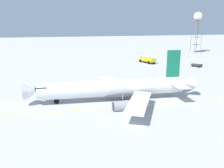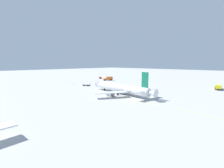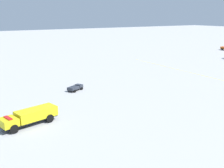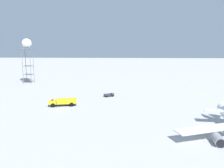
# 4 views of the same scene
# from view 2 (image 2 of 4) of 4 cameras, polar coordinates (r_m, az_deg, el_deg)

# --- Properties ---
(ground_plane) EXTENTS (600.00, 600.00, 0.00)m
(ground_plane) POSITION_cam_2_polar(r_m,az_deg,el_deg) (73.54, 3.80, -3.90)
(ground_plane) COLOR #B2B2B2
(airliner_main) EXTENTS (38.86, 32.22, 11.19)m
(airliner_main) POSITION_cam_2_polar(r_m,az_deg,el_deg) (74.63, 3.36, -1.60)
(airliner_main) COLOR silver
(airliner_main) RESTS_ON ground_plane
(catering_truck_truck) EXTENTS (5.43, 8.27, 3.10)m
(catering_truck_truck) POSITION_cam_2_polar(r_m,az_deg,el_deg) (133.24, -1.28, 2.05)
(catering_truck_truck) COLOR #232326
(catering_truck_truck) RESTS_ON ground_plane
(ops_pickup_truck) EXTENTS (5.80, 4.73, 1.41)m
(ops_pickup_truck) POSITION_cam_2_polar(r_m,az_deg,el_deg) (149.66, -4.25, 2.32)
(ops_pickup_truck) COLOR #232326
(ops_pickup_truck) RESTS_ON ground_plane
(fire_tender_truck) EXTENTS (4.70, 9.72, 2.50)m
(fire_tender_truck) POSITION_cam_2_polar(r_m,az_deg,el_deg) (105.66, 34.06, -0.83)
(fire_tender_truck) COLOR #232326
(fire_tender_truck) RESTS_ON ground_plane
(pushback_tug_truck) EXTENTS (5.09, 4.12, 1.30)m
(pushback_tug_truck) POSITION_cam_2_polar(r_m,az_deg,el_deg) (102.84, -9.18, -0.20)
(pushback_tug_truck) COLOR #232326
(pushback_tug_truck) RESTS_ON ground_plane
(taxiway_centreline) EXTENTS (137.93, 5.39, 0.01)m
(taxiway_centreline) POSITION_cam_2_polar(r_m,az_deg,el_deg) (67.95, 4.06, -4.86)
(taxiway_centreline) COLOR yellow
(taxiway_centreline) RESTS_ON ground_plane
(safety_cone_near) EXTENTS (0.36, 0.36, 0.55)m
(safety_cone_near) POSITION_cam_2_polar(r_m,az_deg,el_deg) (110.92, -13.77, -0.03)
(safety_cone_near) COLOR orange
(safety_cone_near) RESTS_ON ground_plane
(safety_cone_mid) EXTENTS (0.36, 0.36, 0.55)m
(safety_cone_mid) POSITION_cam_2_polar(r_m,az_deg,el_deg) (114.41, -14.75, 0.17)
(safety_cone_mid) COLOR orange
(safety_cone_mid) RESTS_ON ground_plane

